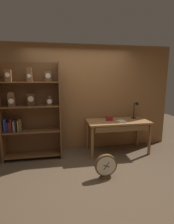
{
  "coord_description": "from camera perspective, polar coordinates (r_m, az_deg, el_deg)",
  "views": [
    {
      "loc": [
        -0.57,
        -2.95,
        1.79
      ],
      "look_at": [
        0.09,
        0.67,
        1.09
      ],
      "focal_mm": 28.18,
      "sensor_mm": 36.0,
      "label": 1
    }
  ],
  "objects": [
    {
      "name": "desk_lamp",
      "position": [
        4.59,
        15.63,
        1.45
      ],
      "size": [
        0.17,
        0.17,
        0.46
      ],
      "color": "black",
      "rests_on": "workbench"
    },
    {
      "name": "open_repair_manual",
      "position": [
        4.21,
        11.15,
        -2.95
      ],
      "size": [
        0.17,
        0.23,
        0.02
      ],
      "primitive_type": "cube",
      "rotation": [
        0.0,
        0.0,
        0.07
      ],
      "color": "silver",
      "rests_on": "workbench"
    },
    {
      "name": "workbench",
      "position": [
        4.31,
        10.02,
        -3.88
      ],
      "size": [
        1.49,
        0.72,
        0.79
      ],
      "color": "#9E6B3D",
      "rests_on": "ground"
    },
    {
      "name": "bookshelf",
      "position": [
        4.05,
        -18.07,
        0.14
      ],
      "size": [
        1.26,
        0.34,
        2.14
      ],
      "color": "brown",
      "rests_on": "ground"
    },
    {
      "name": "round_clock_large",
      "position": [
        3.35,
        6.11,
        -17.03
      ],
      "size": [
        0.41,
        0.11,
        0.45
      ],
      "color": "brown",
      "rests_on": "ground"
    },
    {
      "name": "toolbox_small",
      "position": [
        4.26,
        7.27,
        -2.11
      ],
      "size": [
        0.15,
        0.1,
        0.11
      ],
      "primitive_type": "cube",
      "color": "maroon",
      "rests_on": "workbench"
    },
    {
      "name": "back_wood_panel",
      "position": [
        4.42,
        -2.79,
        4.45
      ],
      "size": [
        4.8,
        0.05,
        2.6
      ],
      "primitive_type": "cube",
      "color": "brown",
      "rests_on": "ground"
    },
    {
      "name": "ground_plane",
      "position": [
        3.5,
        0.63,
        -19.93
      ],
      "size": [
        10.0,
        10.0,
        0.0
      ],
      "primitive_type": "plane",
      "color": "brown"
    }
  ]
}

